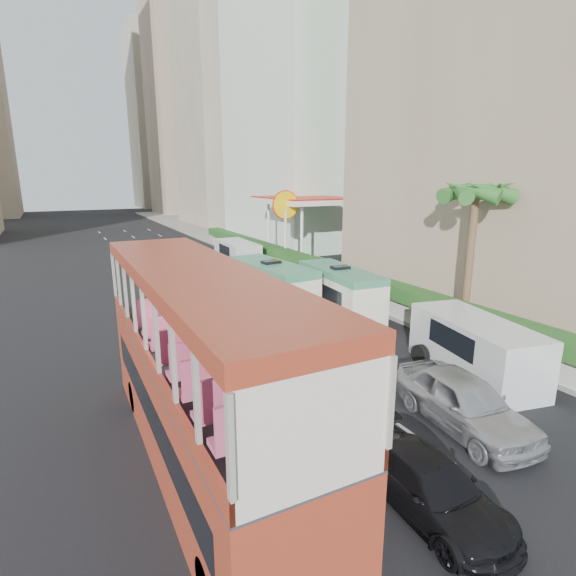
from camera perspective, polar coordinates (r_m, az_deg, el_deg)
ground_plane at (r=15.09m, az=12.56°, el=-14.56°), size 200.00×200.00×0.00m
double_decker_bus at (r=11.35m, az=-11.10°, el=-10.17°), size 2.50×11.00×5.06m
car_silver_lane_a at (r=15.77m, az=2.71°, el=-12.91°), size 2.09×4.52×1.43m
car_silver_lane_b at (r=14.67m, az=21.12°, el=-16.11°), size 2.42×4.93×1.62m
car_black at (r=11.43m, az=17.28°, el=-25.29°), size 1.86×4.26×1.22m
van_asset at (r=25.70m, az=-3.81°, el=-2.18°), size 2.52×5.07×1.38m
minibus_near at (r=23.74m, az=-2.13°, el=-0.09°), size 2.59×6.32×2.73m
minibus_far at (r=23.13m, az=6.57°, el=-0.72°), size 2.44×6.02×2.60m
panel_van_near at (r=17.81m, az=22.62°, el=-7.06°), size 3.15×5.63×2.12m
panel_van_far at (r=36.03m, az=-6.45°, el=4.18°), size 2.28×5.40×2.14m
sidewalk at (r=39.88m, az=-0.52°, el=3.78°), size 6.00×120.00×0.18m
kerb_wall at (r=29.02m, az=4.40°, el=1.07°), size 0.30×44.00×1.00m
hedge at (r=28.84m, az=4.43°, el=2.72°), size 1.10×44.00×0.70m
palm_tree at (r=22.02m, az=22.05°, el=3.14°), size 0.36×0.36×6.40m
shell_station at (r=38.22m, az=2.19°, el=7.36°), size 6.50×8.00×5.50m
tower_mid at (r=75.24m, az=-6.53°, el=27.59°), size 16.00×16.00×50.00m
tower_far_a at (r=96.70m, az=-12.63°, el=22.47°), size 14.00×14.00×44.00m
tower_far_b at (r=117.59m, az=-15.55°, el=19.74°), size 14.00×14.00×40.00m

